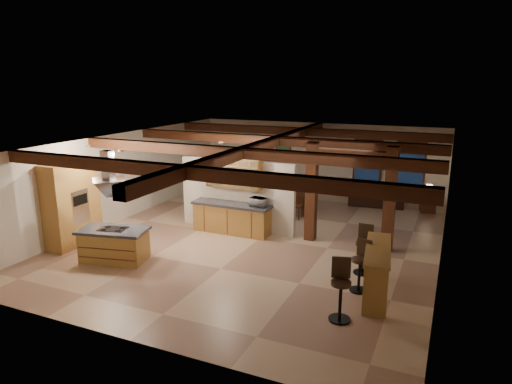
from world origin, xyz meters
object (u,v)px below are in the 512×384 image
(dining_table, at_px, (284,201))
(sofa, at_px, (376,198))
(bar_counter, at_px, (377,263))
(kitchen_island, at_px, (114,244))

(dining_table, distance_m, sofa, 3.54)
(dining_table, relative_size, sofa, 1.01)
(dining_table, relative_size, bar_counter, 0.94)
(dining_table, distance_m, bar_counter, 6.78)
(bar_counter, bearing_deg, dining_table, 127.58)
(sofa, bearing_deg, dining_table, 27.98)
(dining_table, bearing_deg, bar_counter, -51.51)
(sofa, bearing_deg, kitchen_island, 49.78)
(kitchen_island, xyz_separation_m, sofa, (5.38, 8.11, -0.15))
(kitchen_island, height_order, sofa, kitchen_island)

